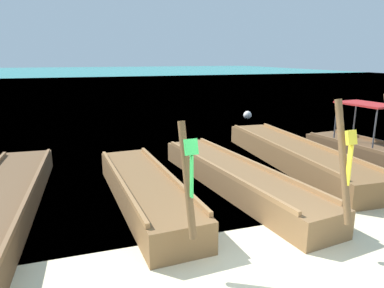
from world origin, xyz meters
The scene contains 7 objects.
sea_water centered at (0.00, 62.39, 0.00)m, with size 120.00×120.00×0.00m, color teal.
longtail_boat_orange_ribbon centered at (-4.25, 4.64, 0.28)m, with size 1.63×7.36×2.56m.
longtail_boat_green_ribbon centered at (-1.21, 4.18, 0.33)m, with size 1.55×5.67×2.41m.
longtail_boat_yellow_ribbon centered at (1.19, 4.40, 0.32)m, with size 1.98×6.81×2.69m.
longtail_boat_turquoise_ribbon centered at (3.84, 5.74, 0.33)m, with size 1.63×7.56×2.62m.
longtail_boat_violet_ribbon centered at (6.60, 5.10, 0.33)m, with size 1.85×5.77×2.82m.
mooring_buoy_near centered at (6.36, 13.82, 0.23)m, with size 0.46×0.46×0.46m.
Camera 1 is at (-2.58, -3.40, 3.36)m, focal length 32.84 mm.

